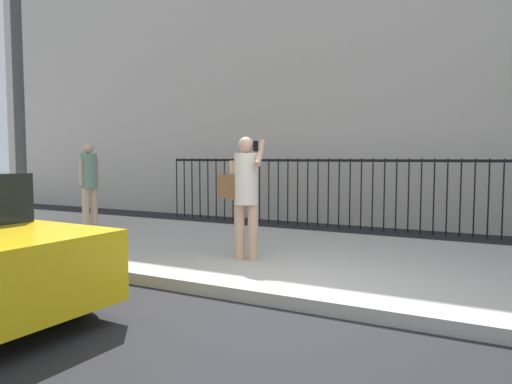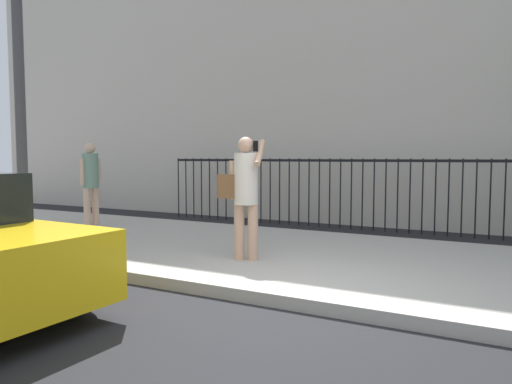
{
  "view_description": "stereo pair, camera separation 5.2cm",
  "coord_description": "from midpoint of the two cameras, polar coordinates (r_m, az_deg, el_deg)",
  "views": [
    {
      "loc": [
        2.02,
        -4.54,
        1.62
      ],
      "look_at": [
        -1.29,
        1.67,
        1.11
      ],
      "focal_mm": 33.48,
      "sensor_mm": 36.0,
      "label": 1
    },
    {
      "loc": [
        2.06,
        -4.51,
        1.62
      ],
      "look_at": [
        -1.29,
        1.67,
        1.11
      ],
      "focal_mm": 33.48,
      "sensor_mm": 36.0,
      "label": 2
    }
  ],
  "objects": [
    {
      "name": "ground_plane",
      "position": [
        5.22,
        4.13,
        -13.94
      ],
      "size": [
        60.0,
        60.0,
        0.0
      ],
      "primitive_type": "plane",
      "color": "black"
    },
    {
      "name": "pedestrian_walking",
      "position": [
        10.94,
        -19.02,
        1.6
      ],
      "size": [
        0.4,
        0.48,
        1.79
      ],
      "color": "beige",
      "rests_on": "sidewalk"
    },
    {
      "name": "pedestrian_on_phone",
      "position": [
        6.79,
        -1.2,
        0.41
      ],
      "size": [
        0.72,
        0.53,
        1.76
      ],
      "color": "tan",
      "rests_on": "sidewalk"
    },
    {
      "name": "iron_fence",
      "position": [
        10.64,
        17.39,
        0.74
      ],
      "size": [
        12.03,
        0.04,
        1.6
      ],
      "color": "black",
      "rests_on": "ground"
    },
    {
      "name": "sidewalk",
      "position": [
        7.19,
        11.46,
        -8.33
      ],
      "size": [
        28.0,
        4.4,
        0.15
      ],
      "primitive_type": "cube",
      "color": "#B2ADA3",
      "rests_on": "ground"
    }
  ]
}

